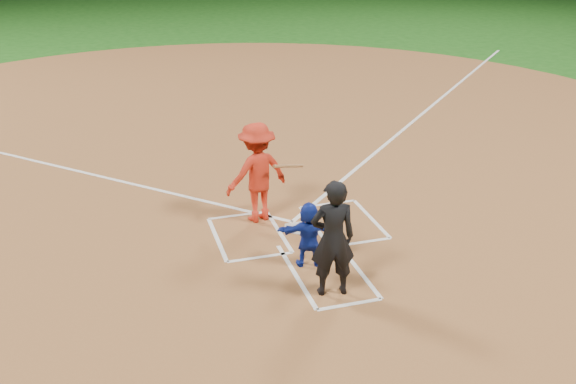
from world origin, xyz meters
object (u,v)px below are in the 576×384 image
object	(u,v)px
catcher	(309,234)
umpire	(333,239)
batter_at_plate	(257,173)
home_plate	(297,228)

from	to	relation	value
catcher	umpire	xyz separation A→B (m)	(0.07, -0.98, 0.40)
batter_at_plate	catcher	bearing A→B (deg)	-78.91
catcher	batter_at_plate	size ratio (longest dim) A/B	0.59
batter_at_plate	home_plate	bearing A→B (deg)	-45.96
catcher	batter_at_plate	xyz separation A→B (m)	(-0.40, 2.04, 0.42)
umpire	batter_at_plate	bearing A→B (deg)	-74.15
home_plate	umpire	size ratio (longest dim) A/B	0.30
home_plate	batter_at_plate	size ratio (longest dim) A/B	0.30
catcher	home_plate	bearing A→B (deg)	-85.47
catcher	batter_at_plate	distance (m)	2.12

